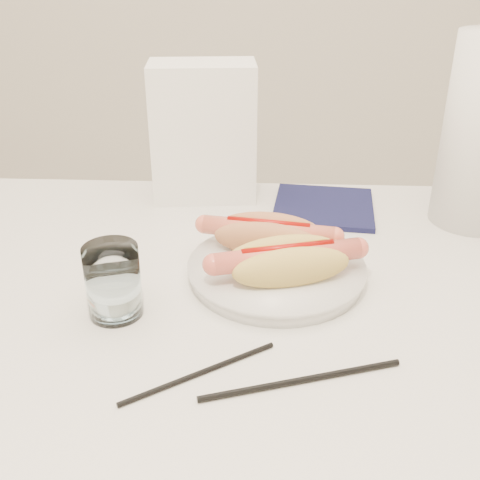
{
  "coord_description": "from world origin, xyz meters",
  "views": [
    {
      "loc": [
        0.08,
        -0.65,
        1.18
      ],
      "look_at": [
        0.05,
        0.03,
        0.82
      ],
      "focal_mm": 43.49,
      "sensor_mm": 36.0,
      "label": 1
    }
  ],
  "objects_px": {
    "table": "(206,331)",
    "hotdog_left": "(268,235)",
    "hotdog_right": "(287,262)",
    "plate": "(276,272)",
    "water_glass": "(113,281)",
    "napkin_box": "(204,132)"
  },
  "relations": [
    {
      "from": "table",
      "to": "hotdog_left",
      "type": "bearing_deg",
      "value": 48.22
    },
    {
      "from": "hotdog_right",
      "to": "hotdog_left",
      "type": "bearing_deg",
      "value": 92.86
    },
    {
      "from": "plate",
      "to": "hotdog_right",
      "type": "distance_m",
      "value": 0.05
    },
    {
      "from": "table",
      "to": "hotdog_right",
      "type": "bearing_deg",
      "value": 8.15
    },
    {
      "from": "plate",
      "to": "hotdog_left",
      "type": "height_order",
      "value": "hotdog_left"
    },
    {
      "from": "table",
      "to": "plate",
      "type": "bearing_deg",
      "value": 26.19
    },
    {
      "from": "hotdog_left",
      "to": "hotdog_right",
      "type": "xyz_separation_m",
      "value": [
        0.03,
        -0.08,
        0.0
      ]
    },
    {
      "from": "hotdog_right",
      "to": "plate",
      "type": "bearing_deg",
      "value": 97.46
    },
    {
      "from": "table",
      "to": "hotdog_right",
      "type": "height_order",
      "value": "hotdog_right"
    },
    {
      "from": "hotdog_right",
      "to": "water_glass",
      "type": "xyz_separation_m",
      "value": [
        -0.22,
        -0.06,
        0.0
      ]
    },
    {
      "from": "water_glass",
      "to": "plate",
      "type": "bearing_deg",
      "value": 24.95
    },
    {
      "from": "table",
      "to": "water_glass",
      "type": "relative_size",
      "value": 12.62
    },
    {
      "from": "table",
      "to": "napkin_box",
      "type": "xyz_separation_m",
      "value": [
        -0.03,
        0.34,
        0.18
      ]
    },
    {
      "from": "hotdog_right",
      "to": "napkin_box",
      "type": "bearing_deg",
      "value": 98.39
    },
    {
      "from": "hotdog_right",
      "to": "water_glass",
      "type": "relative_size",
      "value": 2.1
    },
    {
      "from": "plate",
      "to": "hotdog_left",
      "type": "bearing_deg",
      "value": 105.19
    },
    {
      "from": "plate",
      "to": "hotdog_left",
      "type": "distance_m",
      "value": 0.06
    },
    {
      "from": "hotdog_right",
      "to": "napkin_box",
      "type": "distance_m",
      "value": 0.36
    },
    {
      "from": "table",
      "to": "plate",
      "type": "height_order",
      "value": "plate"
    },
    {
      "from": "table",
      "to": "water_glass",
      "type": "xyz_separation_m",
      "value": [
        -0.11,
        -0.05,
        0.11
      ]
    },
    {
      "from": "water_glass",
      "to": "hotdog_left",
      "type": "bearing_deg",
      "value": 36.35
    },
    {
      "from": "plate",
      "to": "water_glass",
      "type": "bearing_deg",
      "value": -155.05
    }
  ]
}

